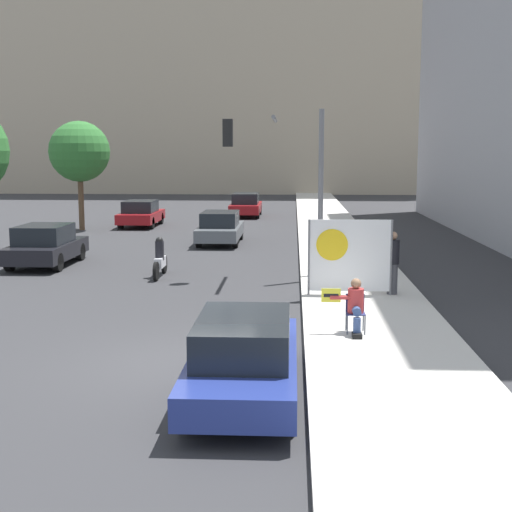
{
  "coord_description": "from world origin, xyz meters",
  "views": [
    {
      "loc": [
        1.98,
        -12.91,
        3.99
      ],
      "look_at": [
        1.05,
        4.75,
        1.4
      ],
      "focal_mm": 50.0,
      "sensor_mm": 36.0,
      "label": 1
    }
  ],
  "objects": [
    {
      "name": "ground_plane",
      "position": [
        0.0,
        0.0,
        0.0
      ],
      "size": [
        160.0,
        160.0,
        0.0
      ],
      "primitive_type": "plane",
      "color": "#303033"
    },
    {
      "name": "sidewalk_curb",
      "position": [
        3.86,
        15.0,
        0.08
      ],
      "size": [
        3.28,
        90.0,
        0.16
      ],
      "primitive_type": "cube",
      "color": "beige",
      "rests_on": "ground_plane"
    },
    {
      "name": "seated_protester",
      "position": [
        3.3,
        1.95,
        0.78
      ],
      "size": [
        0.93,
        0.77,
        1.17
      ],
      "rotation": [
        0.0,
        0.0,
        -0.41
      ],
      "color": "#474C56",
      "rests_on": "sidewalk_curb"
    },
    {
      "name": "pedestrian_behind",
      "position": [
        4.67,
        6.27,
        1.03
      ],
      "size": [
        0.34,
        0.34,
        1.7
      ],
      "rotation": [
        0.0,
        0.0,
        4.97
      ],
      "color": "#424247",
      "rests_on": "sidewalk_curb"
    },
    {
      "name": "protest_banner",
      "position": [
        3.49,
        6.11,
        1.24
      ],
      "size": [
        2.26,
        0.06,
        2.04
      ],
      "color": "slate",
      "rests_on": "sidewalk_curb"
    },
    {
      "name": "traffic_light_pole",
      "position": [
        1.67,
        9.21,
        3.65
      ],
      "size": [
        3.1,
        2.87,
        5.12
      ],
      "color": "slate",
      "rests_on": "sidewalk_curb"
    },
    {
      "name": "parked_car_curbside",
      "position": [
        1.19,
        -1.68,
        0.69
      ],
      "size": [
        1.71,
        4.69,
        1.36
      ],
      "color": "navy",
      "rests_on": "ground_plane"
    },
    {
      "name": "car_on_road_nearest",
      "position": [
        -6.75,
        11.55,
        0.73
      ],
      "size": [
        1.87,
        4.12,
        1.46
      ],
      "color": "black",
      "rests_on": "ground_plane"
    },
    {
      "name": "car_on_road_midblock",
      "position": [
        -1.22,
        18.02,
        0.71
      ],
      "size": [
        1.76,
        4.6,
        1.41
      ],
      "color": "#565B60",
      "rests_on": "ground_plane"
    },
    {
      "name": "car_on_road_distant",
      "position": [
        -6.22,
        24.94,
        0.71
      ],
      "size": [
        1.85,
        4.25,
        1.41
      ],
      "color": "maroon",
      "rests_on": "ground_plane"
    },
    {
      "name": "car_on_road_far_lane",
      "position": [
        -0.98,
        31.18,
        0.73
      ],
      "size": [
        1.81,
        4.45,
        1.46
      ],
      "color": "maroon",
      "rests_on": "ground_plane"
    },
    {
      "name": "motorcycle_on_road",
      "position": [
        -2.29,
        9.48,
        0.56
      ],
      "size": [
        0.28,
        2.03,
        1.3
      ],
      "color": "silver",
      "rests_on": "ground_plane"
    },
    {
      "name": "street_tree_midblock",
      "position": [
        -8.91,
        23.1,
        3.99
      ],
      "size": [
        3.08,
        3.08,
        5.55
      ],
      "color": "brown",
      "rests_on": "ground_plane"
    }
  ]
}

